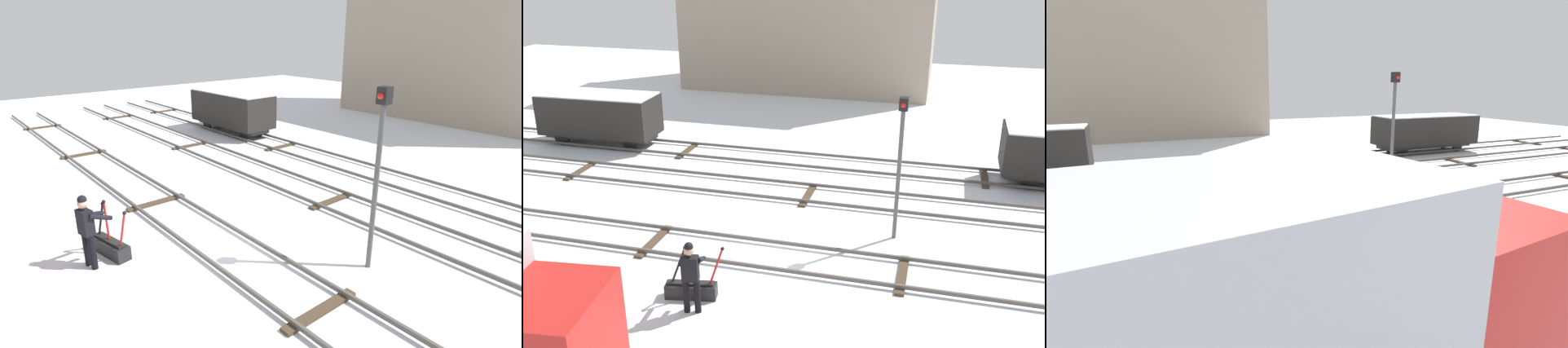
{
  "view_description": "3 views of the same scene",
  "coord_description": "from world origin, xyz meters",
  "views": [
    {
      "loc": [
        7.96,
        -5.25,
        5.28
      ],
      "look_at": [
        -1.53,
        2.71,
        0.93
      ],
      "focal_mm": 28.43,
      "sensor_mm": 36.0,
      "label": 1
    },
    {
      "loc": [
        4.03,
        -13.5,
        7.99
      ],
      "look_at": [
        -0.36,
        2.6,
        1.46
      ],
      "focal_mm": 40.49,
      "sensor_mm": 36.0,
      "label": 2
    },
    {
      "loc": [
        -5.19,
        -9.44,
        3.8
      ],
      "look_at": [
        -1.08,
        0.28,
        1.28
      ],
      "focal_mm": 26.15,
      "sensor_mm": 36.0,
      "label": 3
    }
  ],
  "objects": [
    {
      "name": "signal_post",
      "position": [
        3.1,
        2.11,
        2.54
      ],
      "size": [
        0.24,
        0.32,
        4.19
      ],
      "color": "#4C4C4C",
      "rests_on": "ground_plane"
    },
    {
      "name": "switch_lever_frame",
      "position": [
        -1.34,
        -2.31,
        0.25
      ],
      "size": [
        1.48,
        0.6,
        1.45
      ],
      "rotation": [
        0.0,
        0.0,
        0.2
      ],
      "color": "black",
      "rests_on": "ground_plane"
    },
    {
      "name": "rail_worker",
      "position": [
        -1.08,
        -2.84,
        1.03
      ],
      "size": [
        0.64,
        0.74,
        1.81
      ],
      "rotation": [
        0.0,
        0.0,
        0.2
      ],
      "color": "black",
      "rests_on": "ground_plane"
    },
    {
      "name": "track_siding_near",
      "position": [
        0.0,
        4.43,
        0.11
      ],
      "size": [
        44.0,
        1.94,
        0.18
      ],
      "color": "#4C4742",
      "rests_on": "ground_plane"
    },
    {
      "name": "track_siding_far",
      "position": [
        0.0,
        7.62,
        0.11
      ],
      "size": [
        44.0,
        1.94,
        0.18
      ],
      "color": "#4C4742",
      "rests_on": "ground_plane"
    },
    {
      "name": "freight_car_far_end",
      "position": [
        -9.8,
        7.62,
        1.27
      ],
      "size": [
        4.95,
        2.07,
        2.19
      ],
      "rotation": [
        0.0,
        0.0,
        0.03
      ],
      "color": "#2D2B28",
      "rests_on": "ground_plane"
    },
    {
      "name": "ground_plane",
      "position": [
        0.0,
        0.0,
        0.0
      ],
      "size": [
        60.0,
        60.0,
        0.0
      ],
      "primitive_type": "plane",
      "color": "silver"
    },
    {
      "name": "track_main_line",
      "position": [
        0.0,
        0.0,
        0.11
      ],
      "size": [
        44.0,
        1.94,
        0.18
      ],
      "color": "#4C4742",
      "rests_on": "ground_plane"
    }
  ]
}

